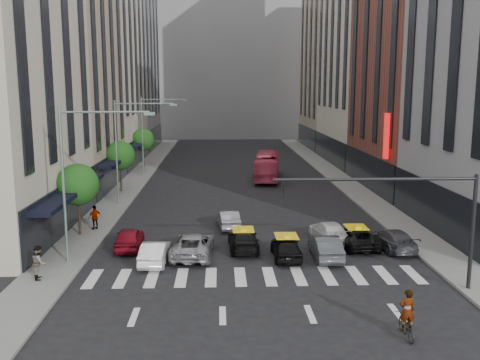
{
  "coord_description": "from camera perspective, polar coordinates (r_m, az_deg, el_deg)",
  "views": [
    {
      "loc": [
        -2.11,
        -26.32,
        10.19
      ],
      "look_at": [
        -0.7,
        9.42,
        4.0
      ],
      "focal_mm": 40.0,
      "sensor_mm": 36.0,
      "label": 1
    }
  ],
  "objects": [
    {
      "name": "pedestrian_far",
      "position": [
        39.8,
        -15.21,
        -3.85
      ],
      "size": [
        1.05,
        0.99,
        1.74
      ],
      "primitive_type": "imported",
      "rotation": [
        0.0,
        0.0,
        3.86
      ],
      "color": "gray",
      "rests_on": "sidewalk_left"
    },
    {
      "name": "streetlamp_near",
      "position": [
        31.64,
        -16.76,
        1.61
      ],
      "size": [
        5.38,
        0.25,
        9.0
      ],
      "color": "gray",
      "rests_on": "sidewalk_left"
    },
    {
      "name": "ground",
      "position": [
        28.31,
        2.21,
        -11.29
      ],
      "size": [
        160.0,
        160.0,
        0.0
      ],
      "primitive_type": "plane",
      "color": "black",
      "rests_on": "ground"
    },
    {
      "name": "building_left_b",
      "position": [
        56.36,
        -17.93,
        11.19
      ],
      "size": [
        8.0,
        16.0,
        24.0
      ],
      "primitive_type": "cube",
      "color": "tan",
      "rests_on": "ground"
    },
    {
      "name": "building_right_d",
      "position": [
        93.38,
        9.77,
        12.02
      ],
      "size": [
        8.0,
        18.0,
        28.0
      ],
      "primitive_type": "cube",
      "color": "tan",
      "rests_on": "ground"
    },
    {
      "name": "car_silver",
      "position": [
        33.06,
        -5.04,
        -6.87
      ],
      "size": [
        2.72,
        5.33,
        1.44
      ],
      "primitive_type": "imported",
      "rotation": [
        0.0,
        0.0,
        3.08
      ],
      "color": "#95959A",
      "rests_on": "ground"
    },
    {
      "name": "bus",
      "position": [
        60.25,
        2.9,
        1.49
      ],
      "size": [
        3.67,
        10.84,
        2.96
      ],
      "primitive_type": "imported",
      "rotation": [
        0.0,
        0.0,
        3.03
      ],
      "color": "#D83F60",
      "rests_on": "ground"
    },
    {
      "name": "building_right_b",
      "position": [
        56.71,
        17.86,
        12.2
      ],
      "size": [
        8.0,
        18.0,
        26.0
      ],
      "primitive_type": "cube",
      "color": "brown",
      "rests_on": "ground"
    },
    {
      "name": "motorcycle",
      "position": [
        23.87,
        17.3,
        -14.67
      ],
      "size": [
        0.65,
        1.81,
        0.95
      ],
      "primitive_type": "imported",
      "rotation": [
        0.0,
        0.0,
        3.13
      ],
      "color": "black",
      "rests_on": "ground"
    },
    {
      "name": "taxi_right",
      "position": [
        35.6,
        12.22,
        -5.96
      ],
      "size": [
        2.46,
        4.78,
        1.29
      ],
      "primitive_type": "imported",
      "rotation": [
        0.0,
        0.0,
        3.21
      ],
      "color": "black",
      "rests_on": "ground"
    },
    {
      "name": "building_right_c",
      "position": [
        75.44,
        13.02,
        17.05
      ],
      "size": [
        8.0,
        20.0,
        40.0
      ],
      "primitive_type": "cube",
      "color": "beige",
      "rests_on": "ground"
    },
    {
      "name": "streetlamp_far",
      "position": [
        62.97,
        -9.54,
        5.78
      ],
      "size": [
        5.38,
        0.25,
        9.0
      ],
      "color": "gray",
      "rests_on": "sidewalk_left"
    },
    {
      "name": "building_left_d",
      "position": [
        92.65,
        -11.79,
        12.59
      ],
      "size": [
        8.0,
        18.0,
        30.0
      ],
      "primitive_type": "cube",
      "color": "gray",
      "rests_on": "ground"
    },
    {
      "name": "pedestrian_near",
      "position": [
        30.57,
        -20.65,
        -8.21
      ],
      "size": [
        0.87,
        1.02,
        1.82
      ],
      "primitive_type": "imported",
      "rotation": [
        0.0,
        0.0,
        1.8
      ],
      "color": "gray",
      "rests_on": "sidewalk_left"
    },
    {
      "name": "car_white_front",
      "position": [
        32.02,
        -9.02,
        -7.61
      ],
      "size": [
        1.6,
        4.1,
        1.33
      ],
      "primitive_type": "imported",
      "rotation": [
        0.0,
        0.0,
        3.09
      ],
      "color": "white",
      "rests_on": "ground"
    },
    {
      "name": "car_grey_curb",
      "position": [
        35.6,
        16.0,
        -6.11
      ],
      "size": [
        2.26,
        4.65,
        1.3
      ],
      "primitive_type": "imported",
      "rotation": [
        0.0,
        0.0,
        3.24
      ],
      "color": "#3B3C42",
      "rests_on": "ground"
    },
    {
      "name": "car_red",
      "position": [
        35.09,
        -11.73,
        -6.09
      ],
      "size": [
        1.79,
        4.14,
        1.39
      ],
      "primitive_type": "imported",
      "rotation": [
        0.0,
        0.0,
        3.18
      ],
      "color": "maroon",
      "rests_on": "ground"
    },
    {
      "name": "taxi_center",
      "position": [
        32.58,
        4.95,
        -7.17
      ],
      "size": [
        1.65,
        4.06,
        1.38
      ],
      "primitive_type": "imported",
      "rotation": [
        0.0,
        0.0,
        3.15
      ],
      "color": "black",
      "rests_on": "ground"
    },
    {
      "name": "building_far",
      "position": [
        111.62,
        -1.2,
        13.83
      ],
      "size": [
        30.0,
        10.0,
        36.0
      ],
      "primitive_type": "cube",
      "color": "gray",
      "rests_on": "ground"
    },
    {
      "name": "tree_far",
      "position": [
        69.32,
        -10.31,
        4.25
      ],
      "size": [
        2.88,
        2.88,
        4.95
      ],
      "color": "black",
      "rests_on": "sidewalk_left"
    },
    {
      "name": "car_row2_right",
      "position": [
        36.46,
        9.45,
        -5.45
      ],
      "size": [
        2.32,
        4.81,
        1.35
      ],
      "primitive_type": "imported",
      "rotation": [
        0.0,
        0.0,
        3.24
      ],
      "color": "white",
      "rests_on": "ground"
    },
    {
      "name": "sidewalk_left",
      "position": [
        57.99,
        -11.54,
        -0.43
      ],
      "size": [
        3.0,
        96.0,
        0.15
      ],
      "primitive_type": "cube",
      "color": "slate",
      "rests_on": "ground"
    },
    {
      "name": "tree_mid",
      "position": [
        53.61,
        -12.66,
        2.57
      ],
      "size": [
        2.88,
        2.88,
        4.95
      ],
      "color": "black",
      "rests_on": "sidewalk_left"
    },
    {
      "name": "rider",
      "position": [
        23.35,
        17.48,
        -11.58
      ],
      "size": [
        0.67,
        0.44,
        1.82
      ],
      "primitive_type": "imported",
      "rotation": [
        0.0,
        0.0,
        3.13
      ],
      "color": "gray",
      "rests_on": "motorcycle"
    },
    {
      "name": "building_left_c",
      "position": [
        74.25,
        -14.35,
        15.56
      ],
      "size": [
        8.0,
        20.0,
        36.0
      ],
      "primitive_type": "cube",
      "color": "beige",
      "rests_on": "ground"
    },
    {
      "name": "taxi_left",
      "position": [
        34.19,
        0.35,
        -6.38
      ],
      "size": [
        1.98,
        4.56,
        1.31
      ],
      "primitive_type": "imported",
      "rotation": [
        0.0,
        0.0,
        3.17
      ],
      "color": "black",
      "rests_on": "ground"
    },
    {
      "name": "traffic_signal",
      "position": [
        27.75,
        18.5,
        -2.59
      ],
      "size": [
        10.1,
        0.2,
        6.0
      ],
      "color": "black",
      "rests_on": "ground"
    },
    {
      "name": "tree_near",
      "position": [
        38.16,
        -16.93,
        -0.48
      ],
      "size": [
        2.88,
        2.88,
        4.95
      ],
      "color": "black",
      "rests_on": "sidewalk_left"
    },
    {
      "name": "sidewalk_right",
      "position": [
        58.82,
        11.16,
        -0.27
      ],
      "size": [
        3.0,
        96.0,
        0.15
      ],
      "primitive_type": "cube",
      "color": "slate",
      "rests_on": "ground"
    },
    {
      "name": "liberty_sign",
      "position": [
        48.78,
        15.35,
        4.54
      ],
      "size": [
        0.3,
        0.7,
        4.0
      ],
      "color": "red",
      "rests_on": "ground"
    },
    {
      "name": "car_grey_mid",
      "position": [
        32.92,
        9.1,
        -7.04
      ],
      "size": [
        1.54,
        4.35,
        1.43
      ],
      "primitive_type": "imported",
      "rotation": [
        0.0,
        0.0,
        3.13
      ],
      "color": "#3E4145",
      "rests_on": "ground"
    },
    {
      "name": "streetlamp_mid",
      "position": [
        47.19,
        -11.96,
        4.39
      ],
      "size": [
        5.38,
        0.25,
        9.0
      ],
      "color": "gray",
      "rests_on": "sidewalk_left"
    },
    {
      "name": "car_row2_left",
      "position": [
        39.38,
        -1.25,
        -4.19
      ],
      "size": [
        1.79,
        4.11,
        1.32
      ],
      "primitive_type": "imported",
      "rotation": [
        0.0,
        0.0,
        3.24
      ],
      "color": "#9E9EA3",
      "rests_on": "ground"
    }
  ]
}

